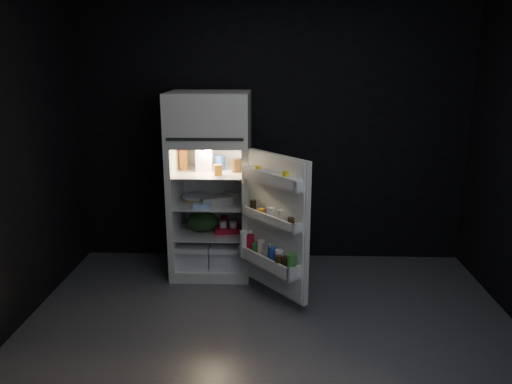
{
  "coord_description": "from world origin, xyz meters",
  "views": [
    {
      "loc": [
        0.02,
        -3.39,
        2.08
      ],
      "look_at": [
        -0.14,
        1.0,
        0.9
      ],
      "focal_mm": 35.0,
      "sensor_mm": 36.0,
      "label": 1
    }
  ],
  "objects_px": {
    "milk_jug": "(204,158)",
    "fridge_door": "(274,228)",
    "refrigerator": "(211,178)",
    "egg_carton": "(217,201)",
    "yogurt_tray": "(229,230)"
  },
  "relations": [
    {
      "from": "refrigerator",
      "to": "egg_carton",
      "type": "distance_m",
      "value": 0.24
    },
    {
      "from": "refrigerator",
      "to": "egg_carton",
      "type": "bearing_deg",
      "value": -62.77
    },
    {
      "from": "fridge_door",
      "to": "egg_carton",
      "type": "distance_m",
      "value": 0.77
    },
    {
      "from": "egg_carton",
      "to": "fridge_door",
      "type": "bearing_deg",
      "value": -65.81
    },
    {
      "from": "refrigerator",
      "to": "egg_carton",
      "type": "height_order",
      "value": "refrigerator"
    },
    {
      "from": "refrigerator",
      "to": "fridge_door",
      "type": "distance_m",
      "value": 0.95
    },
    {
      "from": "milk_jug",
      "to": "egg_carton",
      "type": "relative_size",
      "value": 0.82
    },
    {
      "from": "milk_jug",
      "to": "fridge_door",
      "type": "bearing_deg",
      "value": -51.6
    },
    {
      "from": "refrigerator",
      "to": "yogurt_tray",
      "type": "distance_m",
      "value": 0.54
    },
    {
      "from": "milk_jug",
      "to": "yogurt_tray",
      "type": "distance_m",
      "value": 0.74
    },
    {
      "from": "yogurt_tray",
      "to": "egg_carton",
      "type": "bearing_deg",
      "value": -168.78
    },
    {
      "from": "egg_carton",
      "to": "milk_jug",
      "type": "bearing_deg",
      "value": 113.53
    },
    {
      "from": "refrigerator",
      "to": "milk_jug",
      "type": "distance_m",
      "value": 0.2
    },
    {
      "from": "refrigerator",
      "to": "milk_jug",
      "type": "relative_size",
      "value": 7.42
    },
    {
      "from": "refrigerator",
      "to": "egg_carton",
      "type": "relative_size",
      "value": 6.05
    }
  ]
}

